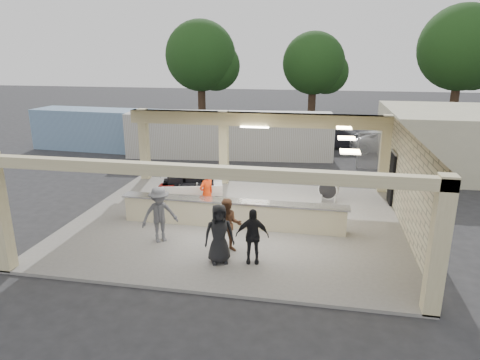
% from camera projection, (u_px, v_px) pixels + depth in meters
% --- Properties ---
extents(ground, '(120.00, 120.00, 0.00)m').
position_uv_depth(ground, '(235.00, 223.00, 15.99)').
color(ground, '#252528').
rests_on(ground, ground).
extents(pavilion, '(12.01, 10.00, 3.55)m').
position_uv_depth(pavilion, '(244.00, 184.00, 16.19)').
color(pavilion, slate).
rests_on(pavilion, ground).
extents(baggage_counter, '(8.20, 0.58, 0.98)m').
position_uv_depth(baggage_counter, '(232.00, 213.00, 15.36)').
color(baggage_counter, beige).
rests_on(baggage_counter, pavilion).
extents(luggage_cart, '(2.90, 2.19, 1.51)m').
position_uv_depth(luggage_cart, '(189.00, 185.00, 17.58)').
color(luggage_cart, white).
rests_on(luggage_cart, pavilion).
extents(drum_fan, '(0.88, 0.54, 0.93)m').
position_uv_depth(drum_fan, '(329.00, 189.00, 17.99)').
color(drum_fan, white).
rests_on(drum_fan, pavilion).
extents(baggage_handler, '(0.67, 0.75, 1.80)m').
position_uv_depth(baggage_handler, '(207.00, 194.00, 16.20)').
color(baggage_handler, '#FA3B0D').
rests_on(baggage_handler, pavilion).
extents(passenger_a, '(0.91, 0.55, 1.74)m').
position_uv_depth(passenger_a, '(228.00, 225.00, 13.30)').
color(passenger_a, brown).
rests_on(passenger_a, pavilion).
extents(passenger_b, '(1.03, 0.50, 1.69)m').
position_uv_depth(passenger_b, '(252.00, 236.00, 12.61)').
color(passenger_b, black).
rests_on(passenger_b, pavilion).
extents(passenger_c, '(1.23, 1.07, 1.88)m').
position_uv_depth(passenger_c, '(160.00, 215.00, 13.99)').
color(passenger_c, '#545559').
rests_on(passenger_c, pavilion).
extents(passenger_d, '(0.96, 0.67, 1.82)m').
position_uv_depth(passenger_d, '(219.00, 234.00, 12.59)').
color(passenger_d, black).
rests_on(passenger_d, pavilion).
extents(car_white_a, '(4.93, 2.98, 1.32)m').
position_uv_depth(car_white_a, '(386.00, 141.00, 27.35)').
color(car_white_a, silver).
rests_on(car_white_a, ground).
extents(car_white_b, '(4.95, 2.77, 1.48)m').
position_uv_depth(car_white_b, '(479.00, 145.00, 25.99)').
color(car_white_b, silver).
rests_on(car_white_b, ground).
extents(car_dark, '(4.53, 2.36, 1.44)m').
position_uv_depth(car_dark, '(340.00, 138.00, 28.28)').
color(car_dark, black).
rests_on(car_dark, ground).
extents(container_white, '(12.48, 3.67, 2.66)m').
position_uv_depth(container_white, '(229.00, 135.00, 25.93)').
color(container_white, beige).
rests_on(container_white, ground).
extents(container_blue, '(10.10, 2.97, 2.59)m').
position_uv_depth(container_blue, '(109.00, 130.00, 27.80)').
color(container_blue, '#78A2C0').
rests_on(container_blue, ground).
extents(fence, '(12.06, 0.06, 2.03)m').
position_uv_depth(fence, '(477.00, 154.00, 22.18)').
color(fence, gray).
rests_on(fence, ground).
extents(tree_left, '(6.60, 6.30, 9.00)m').
position_uv_depth(tree_left, '(205.00, 59.00, 38.50)').
color(tree_left, '#382619').
rests_on(tree_left, ground).
extents(tree_mid, '(6.00, 5.60, 8.00)m').
position_uv_depth(tree_mid, '(317.00, 66.00, 38.77)').
color(tree_mid, '#382619').
rests_on(tree_mid, ground).
extents(tree_right, '(7.20, 7.00, 10.00)m').
position_uv_depth(tree_right, '(465.00, 51.00, 35.31)').
color(tree_right, '#382619').
rests_on(tree_right, ground).
extents(adjacent_building, '(6.00, 8.00, 3.20)m').
position_uv_depth(adjacent_building, '(442.00, 139.00, 23.24)').
color(adjacent_building, beige).
rests_on(adjacent_building, ground).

